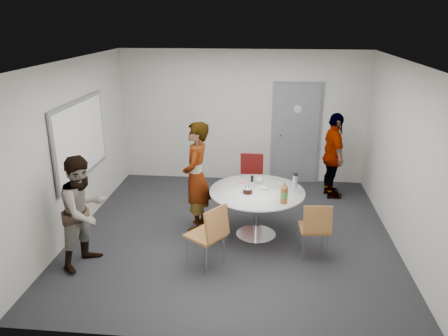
# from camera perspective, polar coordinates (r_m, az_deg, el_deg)

# --- Properties ---
(floor) EXTENTS (5.00, 5.00, 0.00)m
(floor) POSITION_cam_1_polar(r_m,az_deg,el_deg) (7.11, 1.12, -8.49)
(floor) COLOR #242428
(floor) RESTS_ON ground
(ceiling) EXTENTS (5.00, 5.00, 0.00)m
(ceiling) POSITION_cam_1_polar(r_m,az_deg,el_deg) (6.32, 1.28, 13.72)
(ceiling) COLOR silver
(ceiling) RESTS_ON wall_back
(wall_back) EXTENTS (5.00, 0.00, 5.00)m
(wall_back) POSITION_cam_1_polar(r_m,az_deg,el_deg) (9.00, 2.46, 6.68)
(wall_back) COLOR #B9B7B0
(wall_back) RESTS_ON floor
(wall_left) EXTENTS (0.00, 5.00, 5.00)m
(wall_left) POSITION_cam_1_polar(r_m,az_deg,el_deg) (7.21, -19.03, 2.43)
(wall_left) COLOR #B9B7B0
(wall_left) RESTS_ON floor
(wall_right) EXTENTS (0.00, 5.00, 5.00)m
(wall_right) POSITION_cam_1_polar(r_m,az_deg,el_deg) (6.87, 22.46, 1.19)
(wall_right) COLOR #B9B7B0
(wall_right) RESTS_ON floor
(wall_front) EXTENTS (5.00, 0.00, 5.00)m
(wall_front) POSITION_cam_1_polar(r_m,az_deg,el_deg) (4.28, -1.48, -8.04)
(wall_front) COLOR #B9B7B0
(wall_front) RESTS_ON floor
(door) EXTENTS (1.02, 0.17, 2.12)m
(door) POSITION_cam_1_polar(r_m,az_deg,el_deg) (9.07, 9.40, 4.43)
(door) COLOR slate
(door) RESTS_ON wall_back
(whiteboard) EXTENTS (0.04, 1.90, 1.25)m
(whiteboard) POSITION_cam_1_polar(r_m,az_deg,el_deg) (7.35, -18.21, 3.63)
(whiteboard) COLOR slate
(whiteboard) RESTS_ON wall_left
(table) EXTENTS (1.47, 1.47, 1.09)m
(table) POSITION_cam_1_polar(r_m,az_deg,el_deg) (6.77, 4.54, -3.83)
(table) COLOR silver
(table) RESTS_ON floor
(chair_near_left) EXTENTS (0.64, 0.63, 0.93)m
(chair_near_left) POSITION_cam_1_polar(r_m,az_deg,el_deg) (5.93, -1.79, -8.25)
(chair_near_left) COLOR brown
(chair_near_left) RESTS_ON floor
(chair_near_right) EXTENTS (0.45, 0.48, 0.87)m
(chair_near_right) POSITION_cam_1_polar(r_m,az_deg,el_deg) (6.31, 11.88, -7.36)
(chair_near_right) COLOR brown
(chair_near_right) RESTS_ON floor
(chair_far) EXTENTS (0.45, 0.49, 0.92)m
(chair_far) POSITION_cam_1_polar(r_m,az_deg,el_deg) (8.04, 3.58, -0.72)
(chair_far) COLOR #5F1413
(chair_far) RESTS_ON floor
(person_main) EXTENTS (0.46, 0.67, 1.79)m
(person_main) POSITION_cam_1_polar(r_m,az_deg,el_deg) (6.93, -3.65, -1.19)
(person_main) COLOR #A5C6EA
(person_main) RESTS_ON floor
(person_left) EXTENTS (0.85, 0.94, 1.59)m
(person_left) POSITION_cam_1_polar(r_m,az_deg,el_deg) (6.26, -17.83, -5.42)
(person_left) COLOR white
(person_left) RESTS_ON floor
(person_right) EXTENTS (0.53, 1.01, 1.64)m
(person_right) POSITION_cam_1_polar(r_m,az_deg,el_deg) (8.46, 14.11, 1.55)
(person_right) COLOR black
(person_right) RESTS_ON floor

